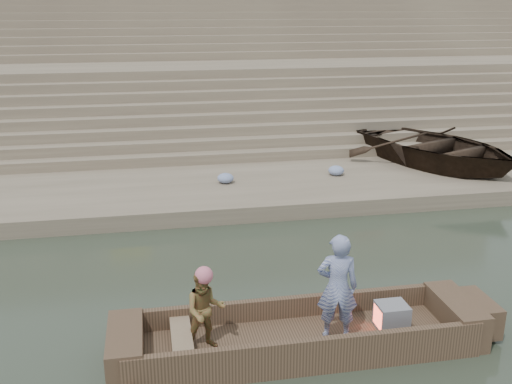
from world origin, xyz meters
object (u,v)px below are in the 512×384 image
object	(u,v)px
television	(391,316)
beached_rowboat	(437,147)
rowing_man	(205,310)
standing_man	(337,287)
main_rowboat	(299,343)

from	to	relation	value
television	beached_rowboat	xyz separation A→B (m)	(4.84, 8.10, 0.53)
rowing_man	beached_rowboat	size ratio (longest dim) A/B	0.23
rowing_man	television	world-z (taller)	rowing_man
standing_man	main_rowboat	bearing A→B (deg)	2.15
standing_man	rowing_man	xyz separation A→B (m)	(-1.94, 0.08, -0.22)
main_rowboat	standing_man	xyz separation A→B (m)	(0.54, -0.10, 0.94)
standing_man	television	world-z (taller)	standing_man
rowing_man	beached_rowboat	xyz separation A→B (m)	(7.71, 8.12, 0.12)
main_rowboat	beached_rowboat	xyz separation A→B (m)	(6.30, 8.10, 0.84)
main_rowboat	beached_rowboat	world-z (taller)	beached_rowboat
main_rowboat	rowing_man	xyz separation A→B (m)	(-1.40, -0.02, 0.72)
main_rowboat	television	distance (m)	1.49
main_rowboat	rowing_man	size ratio (longest dim) A/B	4.10
standing_man	television	xyz separation A→B (m)	(0.92, 0.10, -0.63)
main_rowboat	standing_man	bearing A→B (deg)	-10.28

